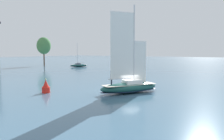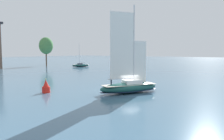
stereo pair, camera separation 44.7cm
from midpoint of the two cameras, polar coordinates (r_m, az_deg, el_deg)
name	(u,v)px [view 2 (the right image)]	position (r m, az deg, el deg)	size (l,w,h in m)	color
ground_plane	(129,93)	(31.01, 4.91, -5.97)	(400.00, 400.00, 0.00)	#42667F
tree_shore_center	(46,46)	(93.26, -16.73, 6.08)	(5.60, 5.60, 11.52)	#4C3828
sailboat_main	(129,86)	(30.84, 4.94, -4.17)	(9.01, 6.46, 12.24)	#194C47
sailboat_moored_near_marina	(81,65)	(82.44, -8.02, 1.23)	(6.30, 5.09, 8.82)	#194C47
channel_buoy	(46,87)	(32.27, -16.48, -4.29)	(1.11, 1.11, 2.02)	red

